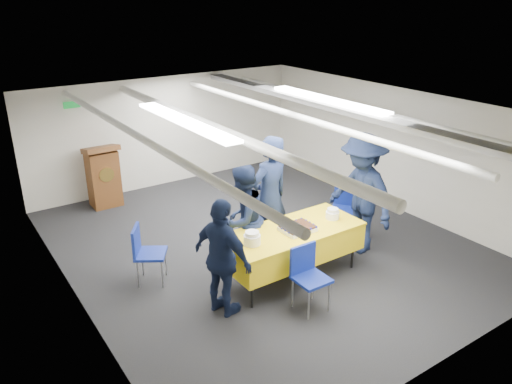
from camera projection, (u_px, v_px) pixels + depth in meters
ground at (262, 243)px, 8.34m from camera, size 7.00×7.00×0.00m
room_shell at (252, 132)px, 8.02m from camera, size 6.00×7.00×2.30m
serving_table at (292, 242)px, 7.17m from camera, size 2.07×0.90×0.77m
sheet_cake at (298, 228)px, 7.04m from camera, size 0.47×0.36×0.09m
plate_stack_left at (252, 238)px, 6.65m from camera, size 0.23×0.23×0.18m
plate_stack_right at (333, 214)px, 7.40m from camera, size 0.20×0.20×0.16m
podium at (103, 176)px, 9.60m from camera, size 0.62×0.53×1.25m
chair_near at (307, 271)px, 6.50m from camera, size 0.42×0.42×0.87m
chair_right at (345, 204)px, 8.55m from camera, size 0.59×0.59×0.87m
chair_left at (144, 249)px, 7.05m from camera, size 0.58×0.58×0.87m
sailor_a at (269, 198)px, 7.62m from camera, size 0.77×0.56×1.96m
sailor_b at (242, 220)px, 7.25m from camera, size 0.98×0.87×1.66m
sailor_c at (223, 258)px, 6.27m from camera, size 0.62×1.00×1.60m
sailor_d at (361, 194)px, 7.80m from camera, size 0.73×1.26×1.95m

